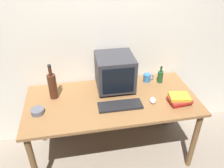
% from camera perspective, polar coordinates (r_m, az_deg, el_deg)
% --- Properties ---
extents(ground_plane, '(6.00, 6.00, 0.00)m').
position_cam_1_polar(ground_plane, '(2.76, 0.00, -16.62)').
color(ground_plane, gray).
extents(back_wall, '(4.00, 0.08, 2.50)m').
position_cam_1_polar(back_wall, '(2.41, -2.06, 12.18)').
color(back_wall, silver).
rests_on(back_wall, ground).
extents(desk, '(1.70, 0.80, 0.76)m').
position_cam_1_polar(desk, '(2.29, 0.00, -5.57)').
color(desk, olive).
rests_on(desk, ground).
extents(crt_monitor, '(0.38, 0.39, 0.37)m').
position_cam_1_polar(crt_monitor, '(2.32, 0.70, 3.09)').
color(crt_monitor, '#333338').
rests_on(crt_monitor, desk).
extents(keyboard, '(0.42, 0.15, 0.02)m').
position_cam_1_polar(keyboard, '(2.14, 2.08, -5.50)').
color(keyboard, black).
rests_on(keyboard, desk).
extents(computer_mouse, '(0.08, 0.11, 0.04)m').
position_cam_1_polar(computer_mouse, '(2.23, 10.35, -4.08)').
color(computer_mouse, beige).
rests_on(computer_mouse, desk).
extents(bottle_tall, '(0.08, 0.08, 0.38)m').
position_cam_1_polar(bottle_tall, '(2.27, -14.92, -0.34)').
color(bottle_tall, '#472314').
rests_on(bottle_tall, desk).
extents(bottle_short, '(0.06, 0.06, 0.20)m').
position_cam_1_polar(bottle_short, '(2.53, 12.19, 1.95)').
color(bottle_short, '#1E4C23').
rests_on(bottle_short, desk).
extents(book_stack, '(0.22, 0.18, 0.09)m').
position_cam_1_polar(book_stack, '(2.26, 16.82, -3.77)').
color(book_stack, red).
rests_on(book_stack, desk).
extents(mug, '(0.12, 0.08, 0.09)m').
position_cam_1_polar(mug, '(2.53, 8.92, 1.60)').
color(mug, '#3370B2').
rests_on(mug, desk).
extents(cd_spindle, '(0.12, 0.12, 0.04)m').
position_cam_1_polar(cd_spindle, '(2.17, -18.42, -6.59)').
color(cd_spindle, '#595B66').
rests_on(cd_spindle, desk).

